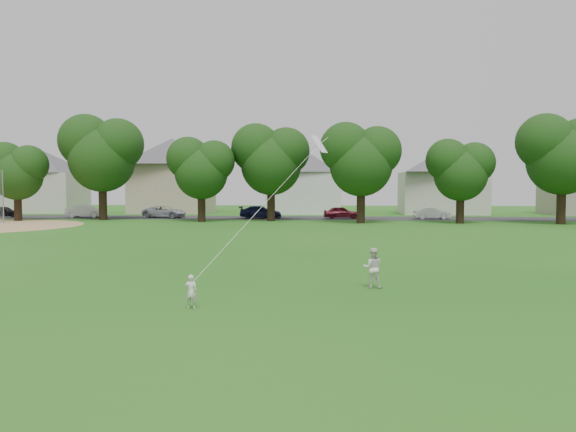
{
  "coord_description": "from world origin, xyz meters",
  "views": [
    {
      "loc": [
        3.23,
        -14.56,
        3.17
      ],
      "look_at": [
        1.93,
        2.0,
        2.3
      ],
      "focal_mm": 35.0,
      "sensor_mm": 36.0,
      "label": 1
    }
  ],
  "objects": [
    {
      "name": "tree_row",
      "position": [
        0.8,
        35.81,
        5.89
      ],
      "size": [
        80.4,
        8.87,
        10.31
      ],
      "color": "black",
      "rests_on": "ground"
    },
    {
      "name": "house_row",
      "position": [
        -0.3,
        52.0,
        4.8
      ],
      "size": [
        76.18,
        13.5,
        10.58
      ],
      "color": "beige",
      "rests_on": "ground"
    },
    {
      "name": "street",
      "position": [
        0.0,
        42.0,
        0.01
      ],
      "size": [
        90.0,
        7.0,
        0.01
      ],
      "primitive_type": "cube",
      "color": "#2D2D30",
      "rests_on": "ground"
    },
    {
      "name": "ground",
      "position": [
        0.0,
        0.0,
        0.0
      ],
      "size": [
        160.0,
        160.0,
        0.0
      ],
      "primitive_type": "plane",
      "color": "#1D5713",
      "rests_on": "ground"
    },
    {
      "name": "toddler",
      "position": [
        -0.4,
        -0.38,
        0.45
      ],
      "size": [
        0.33,
        0.22,
        0.9
      ],
      "primitive_type": "imported",
      "rotation": [
        0.0,
        0.0,
        3.14
      ],
      "color": "silver",
      "rests_on": "ground"
    },
    {
      "name": "parked_cars",
      "position": [
        -9.57,
        41.0,
        0.62
      ],
      "size": [
        47.22,
        2.58,
        1.3
      ],
      "color": "black",
      "rests_on": "ground"
    },
    {
      "name": "older_boy",
      "position": [
        4.51,
        3.0,
        0.63
      ],
      "size": [
        0.65,
        0.52,
        1.26
      ],
      "primitive_type": "imported",
      "rotation": [
        0.0,
        0.0,
        3.07
      ],
      "color": "white",
      "rests_on": "ground"
    },
    {
      "name": "kite",
      "position": [
        1.15,
        4.29,
        2.8
      ],
      "size": [
        1.95,
        5.17,
        10.74
      ],
      "color": "white",
      "rests_on": "ground"
    }
  ]
}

